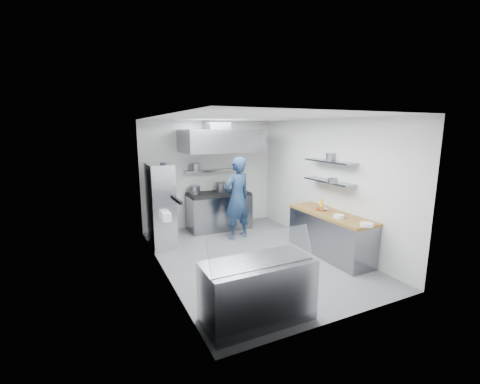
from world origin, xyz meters
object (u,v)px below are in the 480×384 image
gas_range (219,212)px  wire_rack (161,205)px  display_case (257,291)px  chef (237,198)px

gas_range → wire_rack: (-1.63, -0.62, 0.48)m
gas_range → display_case: (-1.09, -4.10, -0.03)m
wire_rack → display_case: size_ratio=1.23×
chef → display_case: (-1.19, -3.18, -0.55)m
chef → wire_rack: chef is taller
gas_range → display_case: 4.24m
gas_range → wire_rack: bearing=-159.1°
display_case → chef: bearing=69.4°
gas_range → display_case: size_ratio=1.07×
gas_range → chef: bearing=-83.5°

